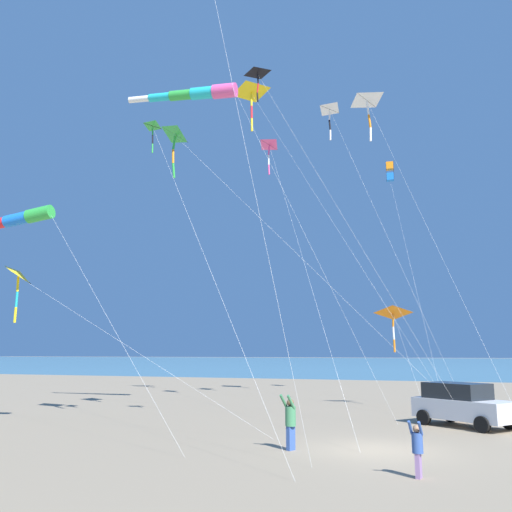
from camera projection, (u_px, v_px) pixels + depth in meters
name	position (u px, v px, depth m)	size (l,w,h in m)	color
ground_plane	(378.00, 450.00, 17.91)	(600.00, 600.00, 0.00)	gray
ocean_water_strip	(441.00, 362.00, 171.19)	(240.00, 600.00, 0.01)	teal
parked_car	(462.00, 404.00, 23.53)	(4.09, 4.54, 1.85)	silver
cooler_box	(462.00, 416.00, 25.46)	(0.62, 0.42, 0.42)	orange
person_adult_flyer	(290.00, 419.00, 17.96)	(0.63, 0.56, 1.81)	#335199
person_child_green_jacket	(417.00, 446.00, 13.97)	(0.47, 0.38, 1.45)	#8E6B9E
kite_delta_small_distant	(330.00, 110.00, 35.54)	(3.71, 8.14, 19.23)	white
kite_delta_striped_overhead	(153.00, 127.00, 24.18)	(6.83, 8.71, 13.36)	green
kite_delta_yellow_midlevel	(367.00, 101.00, 38.20)	(14.07, 8.37, 21.16)	white
kite_box_checkered_midright	(390.00, 172.00, 41.90)	(10.73, 3.47, 17.71)	orange
kite_delta_long_streamer_right	(176.00, 135.00, 28.08)	(4.08, 14.52, 14.76)	green
kite_windsock_black_fish_shape	(2.00, 223.00, 23.53)	(2.72, 14.60, 9.36)	green
kite_delta_white_trailing	(20.00, 276.00, 24.57)	(1.81, 12.70, 7.08)	yellow
kite_delta_blue_topmost	(393.00, 313.00, 32.46)	(4.54, 2.68, 5.95)	orange
kite_delta_green_low_center	(270.00, 145.00, 34.56)	(13.84, 8.03, 16.60)	#EF4C93
kite_delta_magenta_far_left	(259.00, 76.00, 23.03)	(5.86, 8.15, 15.07)	black
kite_delta_long_streamer_left	(252.00, 93.00, 38.36)	(5.74, 13.49, 21.90)	yellow
kite_windsock_rainbow_low_near	(196.00, 94.00, 30.69)	(0.91, 14.65, 18.03)	#EF4C93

